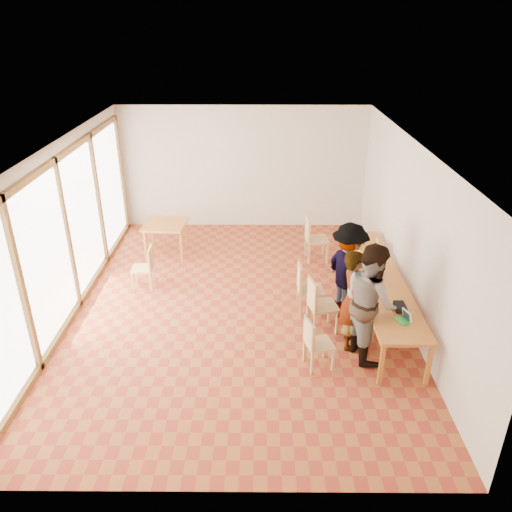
% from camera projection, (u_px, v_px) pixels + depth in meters
% --- Properties ---
extents(ground, '(8.00, 8.00, 0.00)m').
position_uv_depth(ground, '(238.00, 306.00, 9.26)').
color(ground, '#9E5326').
rests_on(ground, ground).
extents(wall_back, '(6.00, 0.10, 3.00)m').
position_uv_depth(wall_back, '(243.00, 168.00, 12.21)').
color(wall_back, beige).
rests_on(wall_back, ground).
extents(wall_front, '(6.00, 0.10, 3.00)m').
position_uv_depth(wall_front, '(220.00, 388.00, 5.01)').
color(wall_front, beige).
rests_on(wall_front, ground).
extents(wall_right, '(0.10, 8.00, 3.00)m').
position_uv_depth(wall_right, '(410.00, 233.00, 8.59)').
color(wall_right, beige).
rests_on(wall_right, ground).
extents(window_wall, '(0.10, 8.00, 3.00)m').
position_uv_depth(window_wall, '(66.00, 232.00, 8.63)').
color(window_wall, white).
rests_on(window_wall, ground).
extents(ceiling, '(6.00, 8.00, 0.04)m').
position_uv_depth(ceiling, '(235.00, 144.00, 7.94)').
color(ceiling, white).
rests_on(ceiling, wall_back).
extents(communal_table, '(0.80, 4.00, 0.75)m').
position_uv_depth(communal_table, '(379.00, 279.00, 8.75)').
color(communal_table, orange).
rests_on(communal_table, ground).
extents(side_table, '(0.90, 0.90, 0.75)m').
position_uv_depth(side_table, '(165.00, 227.00, 11.00)').
color(side_table, orange).
rests_on(side_table, ground).
extents(chair_near, '(0.48, 0.48, 0.45)m').
position_uv_depth(chair_near, '(314.00, 339.00, 7.46)').
color(chair_near, tan).
rests_on(chair_near, ground).
extents(chair_mid, '(0.54, 0.54, 0.52)m').
position_uv_depth(chair_mid, '(318.00, 300.00, 8.31)').
color(chair_mid, tan).
rests_on(chair_mid, ground).
extents(chair_far, '(0.46, 0.46, 0.51)m').
position_uv_depth(chair_far, '(305.00, 283.00, 8.85)').
color(chair_far, tan).
rests_on(chair_far, ground).
extents(chair_empty, '(0.51, 0.51, 0.54)m').
position_uv_depth(chair_empty, '(312.00, 234.00, 10.76)').
color(chair_empty, tan).
rests_on(chair_empty, ground).
extents(chair_spare, '(0.41, 0.41, 0.46)m').
position_uv_depth(chair_spare, '(146.00, 263.00, 9.69)').
color(chair_spare, tan).
rests_on(chair_spare, ground).
extents(person_near, '(0.44, 0.64, 1.69)m').
position_uv_depth(person_near, '(353.00, 300.00, 7.84)').
color(person_near, gray).
rests_on(person_near, ground).
extents(person_mid, '(0.91, 1.07, 1.91)m').
position_uv_depth(person_mid, '(370.00, 301.00, 7.59)').
color(person_mid, gray).
rests_on(person_mid, ground).
extents(person_far, '(1.02, 1.28, 1.73)m').
position_uv_depth(person_far, '(348.00, 270.00, 8.71)').
color(person_far, gray).
rests_on(person_far, ground).
extents(laptop_near, '(0.25, 0.26, 0.18)m').
position_uv_depth(laptop_near, '(404.00, 318.00, 7.45)').
color(laptop_near, green).
rests_on(laptop_near, communal_table).
extents(laptop_mid, '(0.26, 0.27, 0.20)m').
position_uv_depth(laptop_mid, '(372.00, 269.00, 8.86)').
color(laptop_mid, green).
rests_on(laptop_mid, communal_table).
extents(laptop_far, '(0.22, 0.24, 0.18)m').
position_uv_depth(laptop_far, '(376.00, 246.00, 9.77)').
color(laptop_far, green).
rests_on(laptop_far, communal_table).
extents(yellow_mug, '(0.15, 0.15, 0.09)m').
position_uv_depth(yellow_mug, '(361.00, 251.00, 9.56)').
color(yellow_mug, yellow).
rests_on(yellow_mug, communal_table).
extents(green_bottle, '(0.07, 0.07, 0.28)m').
position_uv_depth(green_bottle, '(361.00, 238.00, 9.87)').
color(green_bottle, '#187927').
rests_on(green_bottle, communal_table).
extents(clear_glass, '(0.07, 0.07, 0.09)m').
position_uv_depth(clear_glass, '(370.00, 264.00, 9.05)').
color(clear_glass, silver).
rests_on(clear_glass, communal_table).
extents(condiment_cup, '(0.08, 0.08, 0.06)m').
position_uv_depth(condiment_cup, '(368.00, 275.00, 8.71)').
color(condiment_cup, white).
rests_on(condiment_cup, communal_table).
extents(pink_phone, '(0.05, 0.10, 0.01)m').
position_uv_depth(pink_phone, '(369.00, 262.00, 9.23)').
color(pink_phone, '#C43377').
rests_on(pink_phone, communal_table).
extents(black_pouch, '(0.16, 0.26, 0.09)m').
position_uv_depth(black_pouch, '(400.00, 307.00, 7.74)').
color(black_pouch, black).
rests_on(black_pouch, communal_table).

